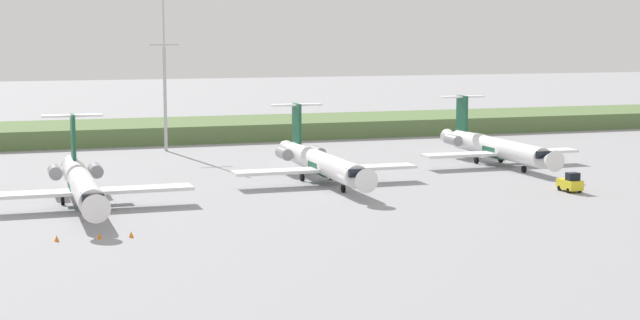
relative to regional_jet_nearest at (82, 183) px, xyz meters
name	(u,v)px	position (x,y,z in m)	size (l,w,h in m)	color
ground_plane	(274,163)	(28.63, 27.28, -2.54)	(500.00, 500.00, 0.00)	#939399
grass_berm	(220,129)	(28.63, 63.16, -1.07)	(320.00, 20.00, 2.93)	#597542
regional_jet_nearest	(82,183)	(0.00, 0.00, 0.00)	(22.81, 31.00, 9.00)	white
regional_jet_second	(321,162)	(29.30, 8.12, 0.00)	(22.81, 31.00, 9.00)	white
regional_jet_third	(495,147)	(57.26, 15.99, 0.00)	(22.81, 31.00, 9.00)	white
antenna_mast	(165,84)	(16.45, 46.19, 7.84)	(4.40, 0.50, 25.07)	#B2B2B7
baggage_tug	(570,183)	(54.47, -7.50, -1.53)	(1.72, 3.20, 2.30)	yellow
safety_cone_front_marker	(57,238)	(-3.62, -17.09, -2.26)	(0.44, 0.44, 0.55)	orange
safety_cone_mid_marker	(99,236)	(0.07, -17.21, -2.26)	(0.44, 0.44, 0.55)	orange
safety_cone_rear_marker	(131,234)	(2.87, -17.41, -2.26)	(0.44, 0.44, 0.55)	orange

